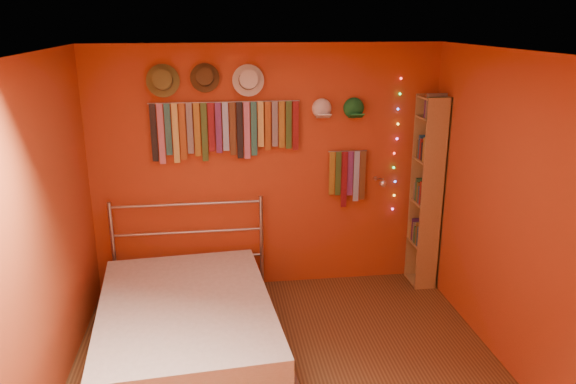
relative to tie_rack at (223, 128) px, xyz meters
name	(u,v)px	position (x,y,z in m)	size (l,w,h in m)	color
ground	(292,381)	(0.43, -1.68, -1.71)	(3.50, 3.50, 0.00)	#52331C
back_wall	(267,170)	(0.43, 0.07, -0.46)	(3.50, 0.02, 2.50)	maroon
right_wall	(520,221)	(2.18, -1.68, -0.46)	(0.02, 3.50, 2.50)	maroon
left_wall	(36,245)	(-1.32, -1.68, -0.46)	(0.02, 3.50, 2.50)	maroon
ceiling	(292,54)	(0.43, -1.68, 0.79)	(3.50, 3.50, 0.02)	white
tie_rack	(223,128)	(0.00, 0.00, 0.00)	(1.45, 0.03, 0.59)	#A7A7AC
small_tie_rack	(348,174)	(1.25, 0.00, -0.52)	(0.40, 0.03, 0.59)	#A7A7AC
fedora_olive	(163,80)	(-0.55, -0.03, 0.46)	(0.31, 0.17, 0.31)	brown
fedora_brown	(205,77)	(-0.16, -0.03, 0.48)	(0.27, 0.15, 0.27)	#48341A
fedora_white	(248,80)	(0.25, -0.03, 0.46)	(0.30, 0.17, 0.30)	silver
cap_white	(322,109)	(0.97, 0.01, 0.16)	(0.19, 0.24, 0.19)	white
cap_green	(354,108)	(1.29, 0.01, 0.16)	(0.19, 0.24, 0.19)	#186E2E
fairy_lights	(396,146)	(1.76, 0.03, -0.24)	(0.05, 0.02, 1.39)	#FF3333
reading_lamp	(382,183)	(1.56, -0.18, -0.56)	(0.07, 0.32, 0.09)	#A7A7AC
bookshelf	(430,192)	(2.08, -0.15, -0.69)	(0.25, 0.34, 2.00)	olive
bed	(187,323)	(-0.39, -1.09, -1.47)	(1.67, 2.14, 1.01)	#A7A7AC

